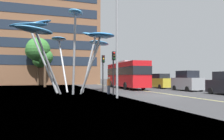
{
  "coord_description": "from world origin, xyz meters",
  "views": [
    {
      "loc": [
        -10.43,
        -17.43,
        1.72
      ],
      "look_at": [
        -1.65,
        8.89,
        2.5
      ],
      "focal_mm": 35.42,
      "sensor_mm": 36.0,
      "label": 1
    }
  ],
  "objects_px": {
    "car_parked_mid": "(187,81)",
    "car_parked_far": "(160,81)",
    "traffic_light_kerb_near": "(114,64)",
    "traffic_light_kerb_far": "(103,66)",
    "street_lamp": "(120,28)",
    "red_bus": "(126,74)",
    "leaf_sculpture": "(65,36)",
    "pedestrian": "(109,85)",
    "car_side_street": "(144,80)"
  },
  "relations": [
    {
      "from": "car_parked_mid",
      "to": "traffic_light_kerb_far",
      "type": "bearing_deg",
      "value": 172.96
    },
    {
      "from": "car_parked_mid",
      "to": "pedestrian",
      "type": "height_order",
      "value": "car_parked_mid"
    },
    {
      "from": "car_parked_far",
      "to": "red_bus",
      "type": "bearing_deg",
      "value": 167.51
    },
    {
      "from": "car_side_street",
      "to": "street_lamp",
      "type": "bearing_deg",
      "value": -121.8
    },
    {
      "from": "red_bus",
      "to": "traffic_light_kerb_near",
      "type": "distance_m",
      "value": 11.34
    },
    {
      "from": "red_bus",
      "to": "pedestrian",
      "type": "distance_m",
      "value": 10.15
    },
    {
      "from": "street_lamp",
      "to": "car_parked_far",
      "type": "bearing_deg",
      "value": 47.69
    },
    {
      "from": "red_bus",
      "to": "car_parked_mid",
      "type": "relative_size",
      "value": 2.92
    },
    {
      "from": "pedestrian",
      "to": "car_parked_far",
      "type": "bearing_deg",
      "value": 36.37
    },
    {
      "from": "leaf_sculpture",
      "to": "red_bus",
      "type": "bearing_deg",
      "value": 34.34
    },
    {
      "from": "car_parked_mid",
      "to": "car_parked_far",
      "type": "height_order",
      "value": "car_parked_mid"
    },
    {
      "from": "traffic_light_kerb_near",
      "to": "red_bus",
      "type": "bearing_deg",
      "value": 62.08
    },
    {
      "from": "street_lamp",
      "to": "pedestrian",
      "type": "xyz_separation_m",
      "value": [
        0.32,
        4.03,
        -4.71
      ]
    },
    {
      "from": "leaf_sculpture",
      "to": "car_parked_far",
      "type": "relative_size",
      "value": 2.69
    },
    {
      "from": "red_bus",
      "to": "car_parked_far",
      "type": "height_order",
      "value": "red_bus"
    },
    {
      "from": "traffic_light_kerb_far",
      "to": "car_parked_far",
      "type": "relative_size",
      "value": 0.94
    },
    {
      "from": "traffic_light_kerb_far",
      "to": "street_lamp",
      "type": "xyz_separation_m",
      "value": [
        -0.56,
        -6.8,
        2.65
      ]
    },
    {
      "from": "car_parked_mid",
      "to": "car_parked_far",
      "type": "xyz_separation_m",
      "value": [
        -0.05,
        5.94,
        -0.11
      ]
    },
    {
      "from": "traffic_light_kerb_far",
      "to": "traffic_light_kerb_near",
      "type": "bearing_deg",
      "value": -93.23
    },
    {
      "from": "car_side_street",
      "to": "street_lamp",
      "type": "relative_size",
      "value": 0.48
    },
    {
      "from": "car_parked_far",
      "to": "traffic_light_kerb_far",
      "type": "bearing_deg",
      "value": -154.61
    },
    {
      "from": "red_bus",
      "to": "car_side_street",
      "type": "xyz_separation_m",
      "value": [
        5.36,
        5.13,
        -1.09
      ]
    },
    {
      "from": "red_bus",
      "to": "car_side_street",
      "type": "distance_m",
      "value": 7.5
    },
    {
      "from": "traffic_light_kerb_near",
      "to": "pedestrian",
      "type": "distance_m",
      "value": 2.49
    },
    {
      "from": "car_side_street",
      "to": "street_lamp",
      "type": "xyz_separation_m",
      "value": [
        -10.98,
        -17.71,
        4.54
      ]
    },
    {
      "from": "red_bus",
      "to": "traffic_light_kerb_far",
      "type": "height_order",
      "value": "traffic_light_kerb_far"
    },
    {
      "from": "car_side_street",
      "to": "pedestrian",
      "type": "xyz_separation_m",
      "value": [
        -10.67,
        -13.69,
        -0.17
      ]
    },
    {
      "from": "car_side_street",
      "to": "traffic_light_kerb_far",
      "type": "bearing_deg",
      "value": -133.69
    },
    {
      "from": "car_side_street",
      "to": "red_bus",
      "type": "bearing_deg",
      "value": -136.27
    },
    {
      "from": "car_parked_mid",
      "to": "car_parked_far",
      "type": "distance_m",
      "value": 5.94
    },
    {
      "from": "car_parked_far",
      "to": "street_lamp",
      "type": "distance_m",
      "value": 16.22
    },
    {
      "from": "car_parked_mid",
      "to": "street_lamp",
      "type": "relative_size",
      "value": 0.44
    },
    {
      "from": "car_side_street",
      "to": "pedestrian",
      "type": "relative_size",
      "value": 2.6
    },
    {
      "from": "red_bus",
      "to": "car_side_street",
      "type": "relative_size",
      "value": 2.7
    },
    {
      "from": "traffic_light_kerb_near",
      "to": "traffic_light_kerb_far",
      "type": "bearing_deg",
      "value": 86.77
    },
    {
      "from": "traffic_light_kerb_far",
      "to": "car_parked_mid",
      "type": "height_order",
      "value": "traffic_light_kerb_far"
    },
    {
      "from": "car_parked_far",
      "to": "street_lamp",
      "type": "bearing_deg",
      "value": -132.31
    },
    {
      "from": "red_bus",
      "to": "pedestrian",
      "type": "bearing_deg",
      "value": -121.81
    },
    {
      "from": "traffic_light_kerb_near",
      "to": "car_parked_far",
      "type": "xyz_separation_m",
      "value": [
        10.15,
        8.93,
        -1.87
      ]
    },
    {
      "from": "car_parked_mid",
      "to": "traffic_light_kerb_near",
      "type": "bearing_deg",
      "value": -163.69
    },
    {
      "from": "car_parked_far",
      "to": "pedestrian",
      "type": "height_order",
      "value": "car_parked_far"
    },
    {
      "from": "car_parked_mid",
      "to": "car_parked_far",
      "type": "relative_size",
      "value": 0.93
    },
    {
      "from": "street_lamp",
      "to": "leaf_sculpture",
      "type": "bearing_deg",
      "value": 119.89
    },
    {
      "from": "traffic_light_kerb_near",
      "to": "car_parked_far",
      "type": "relative_size",
      "value": 0.93
    },
    {
      "from": "leaf_sculpture",
      "to": "car_parked_far",
      "type": "xyz_separation_m",
      "value": [
        14.09,
        5.23,
        -4.85
      ]
    },
    {
      "from": "traffic_light_kerb_far",
      "to": "street_lamp",
      "type": "distance_m",
      "value": 7.32
    },
    {
      "from": "car_parked_mid",
      "to": "pedestrian",
      "type": "xyz_separation_m",
      "value": [
        -10.22,
        -1.55,
        -0.27
      ]
    },
    {
      "from": "leaf_sculpture",
      "to": "car_parked_mid",
      "type": "distance_m",
      "value": 14.93
    },
    {
      "from": "red_bus",
      "to": "leaf_sculpture",
      "type": "bearing_deg",
      "value": -145.66
    },
    {
      "from": "red_bus",
      "to": "leaf_sculpture",
      "type": "height_order",
      "value": "leaf_sculpture"
    }
  ]
}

